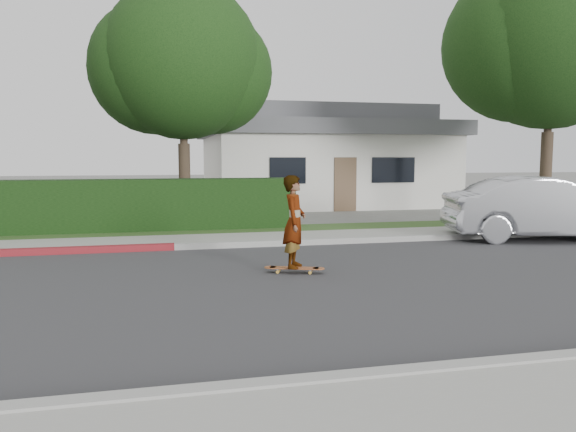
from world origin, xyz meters
name	(u,v)px	position (x,y,z in m)	size (l,w,h in m)	color
ground	(116,296)	(0.00, 0.00, 0.00)	(120.00, 120.00, 0.00)	slate
road	(116,295)	(0.00, 0.00, 0.01)	(60.00, 8.00, 0.01)	#2D2D30
curb_near	(81,407)	(0.00, -4.10, 0.07)	(60.00, 0.20, 0.15)	#9E9E99
curb_far	(129,248)	(0.00, 4.10, 0.07)	(60.00, 0.20, 0.15)	#9E9E99
sidewalk_far	(130,243)	(0.00, 5.00, 0.06)	(60.00, 1.60, 0.12)	gray
planting_strip	(133,235)	(0.00, 6.60, 0.05)	(60.00, 1.60, 0.10)	#2D4C1E
hedge	(15,209)	(-3.00, 7.20, 0.75)	(15.00, 1.00, 1.50)	black
tree_center	(182,66)	(1.49, 9.19, 4.90)	(5.66, 4.84, 7.44)	#33261C
tree_right	(547,42)	(12.49, 6.69, 5.63)	(6.32, 5.60, 8.56)	#33261C
house	(321,157)	(8.00, 16.00, 2.10)	(10.60, 8.60, 4.30)	beige
skateboard	(294,268)	(3.04, 0.97, 0.10)	(1.10, 0.58, 0.10)	gold
skateboarder	(294,222)	(3.04, 0.97, 0.95)	(0.61, 0.40, 1.67)	white
car_silver	(546,209)	(10.22, 3.50, 0.81)	(1.71, 4.91, 1.62)	#AFB1B6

